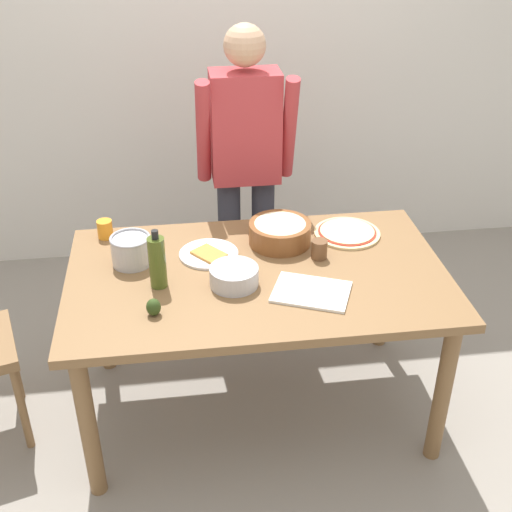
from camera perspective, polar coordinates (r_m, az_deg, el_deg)
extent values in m
plane|color=gray|center=(3.26, 0.12, -12.76)|extent=(8.00, 8.00, 0.00)
cube|color=silver|center=(4.06, -3.05, 17.32)|extent=(5.60, 0.10, 2.60)
cube|color=brown|center=(2.80, 0.14, -1.75)|extent=(1.60, 0.96, 0.04)
cylinder|color=brown|center=(2.74, -14.25, -14.05)|extent=(0.07, 0.07, 0.72)
cylinder|color=brown|center=(2.90, 15.77, -11.25)|extent=(0.07, 0.07, 0.72)
cylinder|color=brown|center=(3.35, -13.15, -4.40)|extent=(0.07, 0.07, 0.72)
cylinder|color=brown|center=(3.49, 11.04, -2.61)|extent=(0.07, 0.07, 0.72)
cylinder|color=#2D2D38|center=(3.61, -2.25, 0.45)|extent=(0.12, 0.12, 0.85)
cylinder|color=#2D2D38|center=(3.62, 0.58, 0.64)|extent=(0.12, 0.12, 0.85)
cube|color=#B7383D|center=(3.32, -0.92, 11.03)|extent=(0.34, 0.20, 0.55)
cylinder|color=#B7383D|center=(3.25, -4.55, 10.54)|extent=(0.07, 0.21, 0.55)
cylinder|color=#B7383D|center=(3.30, 2.87, 10.89)|extent=(0.07, 0.21, 0.55)
sphere|color=tan|center=(3.20, -0.98, 17.69)|extent=(0.20, 0.20, 0.20)
cylinder|color=brown|center=(3.09, -19.48, -12.24)|extent=(0.04, 0.04, 0.45)
cylinder|color=brown|center=(3.36, -20.18, -8.50)|extent=(0.04, 0.04, 0.45)
cylinder|color=beige|center=(3.10, 7.84, 1.96)|extent=(0.31, 0.31, 0.01)
cylinder|color=#B22D1E|center=(3.10, 7.85, 2.09)|extent=(0.27, 0.27, 0.00)
cylinder|color=beige|center=(3.10, 7.86, 2.16)|extent=(0.25, 0.25, 0.00)
cylinder|color=white|center=(2.92, -4.09, 0.18)|extent=(0.26, 0.26, 0.01)
cube|color=#CC8438|center=(2.89, -4.07, 0.18)|extent=(0.17, 0.17, 0.01)
cylinder|color=brown|center=(2.98, 2.07, 1.99)|extent=(0.28, 0.28, 0.10)
ellipsoid|color=beige|center=(2.97, 2.08, 2.67)|extent=(0.25, 0.25, 0.05)
cylinder|color=#B7B7BC|center=(2.69, -1.90, -1.75)|extent=(0.20, 0.20, 0.08)
cylinder|color=#47561E|center=(2.68, -8.49, -0.56)|extent=(0.07, 0.07, 0.22)
cylinder|color=black|center=(2.61, -8.70, 1.84)|extent=(0.03, 0.03, 0.04)
cylinder|color=#B7B7BC|center=(2.87, -10.69, 0.42)|extent=(0.17, 0.17, 0.12)
torus|color=#A5A5AD|center=(2.84, -10.81, 1.53)|extent=(0.17, 0.17, 0.01)
cylinder|color=orange|center=(3.11, -12.87, 2.27)|extent=(0.07, 0.07, 0.08)
cylinder|color=brown|center=(2.88, 5.46, 0.58)|extent=(0.07, 0.07, 0.08)
cube|color=white|center=(2.67, 4.78, -3.10)|extent=(0.36, 0.32, 0.01)
ellipsoid|color=#2D4219|center=(2.55, -8.81, -4.37)|extent=(0.06, 0.06, 0.07)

